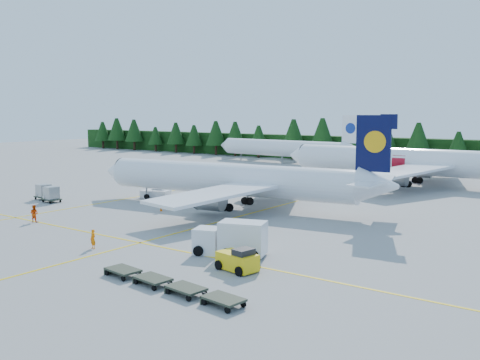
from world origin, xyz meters
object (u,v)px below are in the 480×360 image
Objects in this scene: service_truck at (230,238)px; airstairs at (157,192)px; airliner_red at (398,161)px; airliner_navy at (223,179)px; baggage_tug at (238,260)px.

airstairs is at bearing 126.50° from service_truck.
airliner_red reaches higher than service_truck.
airstairs is (-11.97, 0.38, -2.69)m from airliner_navy.
airliner_red is (10.51, 33.75, 0.33)m from airliner_navy.
airliner_navy is at bearing -19.03° from airstairs.
airstairs reaches higher than service_truck.
service_truck is at bearing -51.79° from airstairs.
baggage_tug is at bearing -53.13° from airstairs.
service_truck is at bearing -85.33° from airliner_red.
airliner_red is 51.98m from service_truck.
baggage_tug is at bearing -57.38° from airliner_navy.
airliner_navy is 23.33m from service_truck.
baggage_tug is (17.85, -21.22, -2.63)m from airliner_navy.
airliner_red is 55.54m from baggage_tug.
airstairs is 1.73× the size of baggage_tug.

